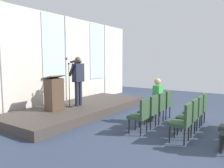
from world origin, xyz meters
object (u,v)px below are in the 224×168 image
at_px(speaker, 78,77).
at_px(audience_r0_c2, 156,98).
at_px(chair_r0_c1, 150,109).
at_px(chair_r0_c0, 141,114).
at_px(mic_stand, 69,97).
at_px(chair_r0_c2, 158,106).
at_px(chair_r1_c0, 183,120).
at_px(chair_r1_c1, 190,115).
at_px(chair_r1_c2, 196,110).
at_px(lectern, 54,93).
at_px(chair_r1_c3, 200,107).
at_px(chair_r0_c3, 165,103).

xyz_separation_m(speaker, audience_r0_c2, (0.45, -2.82, -0.55)).
bearing_deg(chair_r0_c1, chair_r0_c0, 180.00).
xyz_separation_m(speaker, chair_r0_c1, (-0.16, -2.89, -0.78)).
distance_m(speaker, chair_r0_c0, 3.09).
height_order(mic_stand, chair_r0_c2, mic_stand).
relative_size(chair_r1_c0, chair_r1_c1, 1.00).
bearing_deg(speaker, chair_r1_c2, -83.61).
bearing_deg(chair_r0_c0, chair_r0_c2, 0.00).
bearing_deg(chair_r1_c1, speaker, 87.72).
xyz_separation_m(chair_r1_c0, chair_r1_c1, (0.60, 0.00, 0.00)).
bearing_deg(chair_r0_c2, chair_r1_c1, -119.06).
bearing_deg(audience_r0_c2, chair_r1_c2, -90.00).
bearing_deg(chair_r1_c2, chair_r0_c2, 90.00).
bearing_deg(lectern, chair_r0_c1, -75.48).
height_order(speaker, chair_r1_c3, speaker).
relative_size(chair_r0_c1, chair_r0_c2, 1.00).
xyz_separation_m(chair_r0_c2, chair_r1_c0, (-1.21, -1.09, 0.00)).
relative_size(mic_stand, chair_r1_c1, 1.65).
height_order(chair_r0_c1, chair_r0_c2, same).
height_order(lectern, chair_r1_c1, lectern).
height_order(lectern, chair_r1_c3, lectern).
distance_m(chair_r0_c3, chair_r1_c2, 1.24).
xyz_separation_m(chair_r0_c0, chair_r1_c3, (1.81, -1.09, 0.00)).
relative_size(chair_r0_c1, chair_r1_c2, 1.00).
xyz_separation_m(chair_r1_c0, chair_r1_c2, (1.21, 0.00, 0.00)).
distance_m(mic_stand, chair_r1_c0, 4.16).
relative_size(speaker, chair_r1_c3, 1.88).
bearing_deg(speaker, chair_r1_c3, -75.23).
distance_m(chair_r1_c0, chair_r1_c2, 1.21).
relative_size(chair_r1_c0, chair_r1_c3, 1.00).
bearing_deg(chair_r1_c1, chair_r0_c1, 90.00).
height_order(lectern, chair_r0_c3, lectern).
relative_size(mic_stand, chair_r1_c2, 1.65).
relative_size(chair_r1_c1, chair_r1_c2, 1.00).
bearing_deg(mic_stand, chair_r0_c2, -76.39).
relative_size(chair_r0_c2, audience_r0_c2, 0.68).
bearing_deg(chair_r0_c0, lectern, 93.57).
bearing_deg(chair_r0_c2, mic_stand, 103.61).
relative_size(speaker, mic_stand, 1.14).
xyz_separation_m(chair_r0_c3, chair_r1_c1, (-1.21, -1.09, 0.00)).
xyz_separation_m(lectern, chair_r0_c3, (2.01, -3.07, -0.30)).
bearing_deg(lectern, chair_r1_c1, -79.17).
bearing_deg(chair_r1_c1, chair_r1_c2, 0.00).
relative_size(audience_r0_c2, chair_r1_c3, 1.47).
distance_m(speaker, chair_r1_c1, 4.06).
relative_size(chair_r0_c3, chair_r1_c0, 1.00).
bearing_deg(mic_stand, chair_r1_c2, -79.89).
xyz_separation_m(chair_r0_c1, chair_r0_c2, (0.60, 0.00, 0.00)).
bearing_deg(speaker, mic_stand, 153.12).
xyz_separation_m(audience_r0_c2, chair_r1_c2, (0.00, -1.17, -0.23)).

